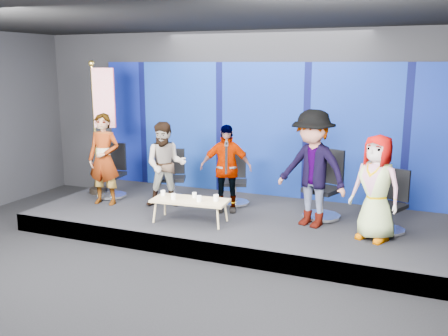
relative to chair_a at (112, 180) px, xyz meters
The scene contains 21 objects.
ground 3.77m from the chair_a, 45.05° to the right, with size 10.00×10.00×0.00m, color black.
room_walls 4.13m from the chair_a, 45.05° to the right, with size 10.02×8.02×3.51m.
riser 2.68m from the chair_a, ahead, with size 7.00×3.00×0.30m, color black.
backdrop 3.09m from the chair_a, 26.63° to the left, with size 7.00×0.08×2.60m, color #070D59.
chair_a is the anchor object (origin of this frame).
panelist_a 0.71m from the chair_a, 69.64° to the right, with size 0.62×0.40×1.69m, color black.
chair_b 1.24m from the chair_a, 14.09° to the left, with size 0.70×0.70×0.96m.
panelist_b 1.39m from the chair_a, ahead, with size 0.76×0.59×1.55m, color black.
chair_c 2.45m from the chair_a, 10.79° to the left, with size 0.68×0.68×0.95m.
panelist_c 2.46m from the chair_a, ahead, with size 0.91×0.38×1.55m, color black.
chair_d 4.11m from the chair_a, ahead, with size 0.83×0.83×1.16m.
panelist_d 4.05m from the chair_a, ahead, with size 1.21×0.70×1.88m, color black.
chair_e 5.21m from the chair_a, ahead, with size 0.72×0.72×0.97m.
panelist_e 5.07m from the chair_a, ahead, with size 0.77×0.50×1.58m, color black.
coffee_table 2.29m from the chair_a, 21.95° to the right, with size 1.29×0.63×0.39m.
mug_a 1.79m from the chair_a, 27.05° to the right, with size 0.08×0.08×0.09m, color white.
mug_b 2.11m from the chair_a, 27.23° to the right, with size 0.08×0.08×0.10m, color white.
mug_c 2.27m from the chair_a, 18.82° to the right, with size 0.07×0.07×0.09m, color white.
mug_d 2.49m from the chair_a, 21.57° to the right, with size 0.08×0.08×0.10m, color white.
mug_e 2.67m from the chair_a, 16.96° to the right, with size 0.09×0.09×0.10m, color white.
flag_stand 1.10m from the chair_a, 155.44° to the left, with size 0.60×0.35×2.63m.
Camera 1 is at (3.05, -5.31, 2.88)m, focal length 40.00 mm.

